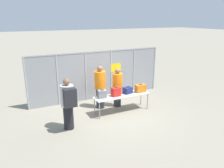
{
  "coord_description": "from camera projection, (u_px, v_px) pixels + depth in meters",
  "views": [
    {
      "loc": [
        -3.87,
        -7.24,
        3.76
      ],
      "look_at": [
        0.07,
        0.69,
        1.05
      ],
      "focal_mm": 35.0,
      "sensor_mm": 36.0,
      "label": 1
    }
  ],
  "objects": [
    {
      "name": "ground_plane",
      "position": [
        118.0,
        113.0,
        8.94
      ],
      "size": [
        120.0,
        120.0,
        0.0
      ],
      "primitive_type": "plane",
      "color": "gray"
    },
    {
      "name": "fence_section",
      "position": [
        99.0,
        74.0,
        10.3
      ],
      "size": [
        6.53,
        0.07,
        2.29
      ],
      "color": "#9EA0A5",
      "rests_on": "ground_plane"
    },
    {
      "name": "inspection_table",
      "position": [
        122.0,
        96.0,
        8.92
      ],
      "size": [
        2.34,
        0.62,
        0.72
      ],
      "color": "silver",
      "rests_on": "ground_plane"
    },
    {
      "name": "suitcase_grey",
      "position": [
        102.0,
        94.0,
        8.55
      ],
      "size": [
        0.36,
        0.29,
        0.33
      ],
      "color": "slate",
      "rests_on": "inspection_table"
    },
    {
      "name": "suitcase_red",
      "position": [
        116.0,
        92.0,
        8.74
      ],
      "size": [
        0.35,
        0.26,
        0.38
      ],
      "color": "red",
      "rests_on": "inspection_table"
    },
    {
      "name": "suitcase_navy",
      "position": [
        128.0,
        90.0,
        9.07
      ],
      "size": [
        0.39,
        0.33,
        0.29
      ],
      "color": "navy",
      "rests_on": "inspection_table"
    },
    {
      "name": "suitcase_orange",
      "position": [
        140.0,
        88.0,
        9.22
      ],
      "size": [
        0.43,
        0.24,
        0.35
      ],
      "color": "orange",
      "rests_on": "inspection_table"
    },
    {
      "name": "traveler_hooded",
      "position": [
        68.0,
        102.0,
        7.37
      ],
      "size": [
        0.45,
        0.7,
        1.83
      ],
      "rotation": [
        0.0,
        0.0,
        -0.08
      ],
      "color": "black",
      "rests_on": "ground_plane"
    },
    {
      "name": "security_worker_near",
      "position": [
        117.0,
        87.0,
        9.42
      ],
      "size": [
        0.42,
        0.42,
        1.7
      ],
      "rotation": [
        0.0,
        0.0,
        3.35
      ],
      "color": "#2D2D33",
      "rests_on": "ground_plane"
    },
    {
      "name": "security_worker_far",
      "position": [
        100.0,
        86.0,
        9.23
      ],
      "size": [
        0.46,
        0.46,
        1.86
      ],
      "rotation": [
        0.0,
        0.0,
        3.25
      ],
      "color": "#2D2D33",
      "rests_on": "ground_plane"
    },
    {
      "name": "utility_trailer",
      "position": [
        115.0,
        77.0,
        12.73
      ],
      "size": [
        3.45,
        1.98,
        0.75
      ],
      "color": "silver",
      "rests_on": "ground_plane"
    }
  ]
}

